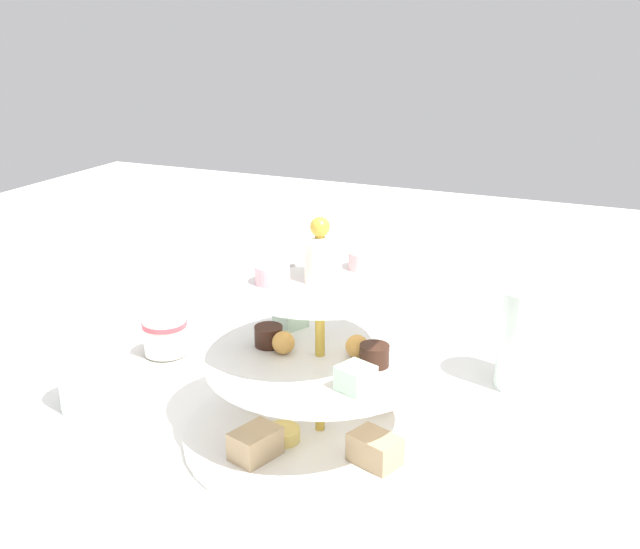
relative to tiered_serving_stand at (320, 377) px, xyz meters
The scene contains 6 objects.
ground_plane 0.07m from the tiered_serving_stand, behind, with size 2.40×2.40×0.00m, color white.
tiered_serving_stand is the anchor object (origin of this frame).
water_glass_tall_right 0.27m from the tiered_serving_stand, 139.99° to the left, with size 0.07×0.07×0.12m, color silver.
water_glass_short_left 0.28m from the tiered_serving_stand, 80.32° to the right, with size 0.06×0.06×0.07m, color silver.
teacup_with_saucer 0.29m from the tiered_serving_stand, 111.34° to the right, with size 0.09×0.09×0.05m.
butter_knife_right 0.33m from the tiered_serving_stand, 157.11° to the right, with size 0.17×0.01×0.00m, color silver.
Camera 1 is at (0.67, 0.29, 0.44)m, focal length 43.43 mm.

